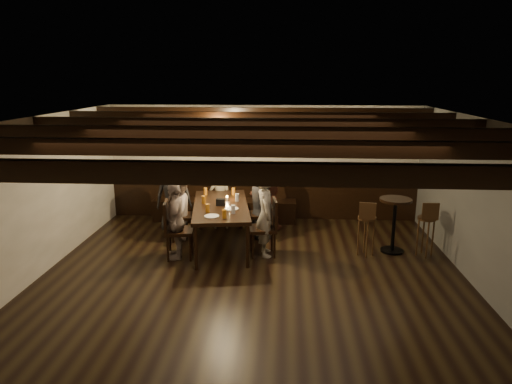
# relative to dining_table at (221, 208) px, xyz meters

# --- Properties ---
(room) EXTENTS (7.00, 7.00, 7.00)m
(room) POSITION_rel_dining_table_xyz_m (0.37, 0.55, 0.36)
(room) COLOR black
(room) RESTS_ON ground
(dining_table) EXTENTS (1.24, 2.20, 0.78)m
(dining_table) POSITION_rel_dining_table_xyz_m (0.00, 0.00, 0.00)
(dining_table) COLOR black
(dining_table) RESTS_ON floor
(chair_left_near) EXTENTS (0.49, 0.49, 0.95)m
(chair_left_near) POSITION_rel_dining_table_xyz_m (-0.78, 0.34, -0.43)
(chair_left_near) COLOR black
(chair_left_near) RESTS_ON floor
(chair_left_far) EXTENTS (0.51, 0.51, 0.98)m
(chair_left_far) POSITION_rel_dining_table_xyz_m (-0.65, -0.55, -0.42)
(chair_left_far) COLOR black
(chair_left_far) RESTS_ON floor
(chair_right_near) EXTENTS (0.49, 0.49, 0.94)m
(chair_right_near) POSITION_rel_dining_table_xyz_m (0.64, 0.55, -0.43)
(chair_right_near) COLOR black
(chair_right_near) RESTS_ON floor
(chair_right_far) EXTENTS (0.51, 0.51, 0.98)m
(chair_right_far) POSITION_rel_dining_table_xyz_m (0.78, -0.34, -0.42)
(chair_right_far) COLOR black
(chair_right_far) RESTS_ON floor
(person_bench_left) EXTENTS (0.75, 0.55, 1.41)m
(person_bench_left) POSITION_rel_dining_table_xyz_m (-1.02, 0.76, -0.01)
(person_bench_left) COLOR #2B2B2E
(person_bench_left) RESTS_ON floor
(person_bench_centre) EXTENTS (0.47, 0.35, 1.19)m
(person_bench_centre) POSITION_rel_dining_table_xyz_m (-0.16, 1.04, -0.12)
(person_bench_centre) COLOR gray
(person_bench_centre) RESTS_ON floor
(person_bench_right) EXTENTS (0.72, 0.60, 1.34)m
(person_bench_right) POSITION_rel_dining_table_xyz_m (0.76, 1.02, -0.05)
(person_bench_right) COLOR brown
(person_bench_right) RESTS_ON floor
(person_left_near) EXTENTS (0.58, 0.87, 1.25)m
(person_left_near) POSITION_rel_dining_table_xyz_m (-0.81, 0.33, -0.09)
(person_left_near) COLOR #B09D94
(person_left_near) RESTS_ON floor
(person_left_far) EXTENTS (0.43, 0.80, 1.30)m
(person_left_far) POSITION_rel_dining_table_xyz_m (-0.67, -0.56, -0.07)
(person_left_far) COLOR gray
(person_left_far) RESTS_ON floor
(person_right_near) EXTENTS (0.53, 0.73, 1.38)m
(person_right_near) POSITION_rel_dining_table_xyz_m (0.67, 0.56, -0.03)
(person_right_near) COLOR #242426
(person_right_near) RESTS_ON floor
(person_right_far) EXTENTS (0.41, 0.56, 1.42)m
(person_right_far) POSITION_rel_dining_table_xyz_m (0.81, -0.33, -0.01)
(person_right_far) COLOR gray
(person_right_far) RESTS_ON floor
(pint_a) EXTENTS (0.07, 0.07, 0.14)m
(pint_a) POSITION_rel_dining_table_xyz_m (-0.38, 0.65, 0.13)
(pint_a) COLOR #BF7219
(pint_a) RESTS_ON dining_table
(pint_b) EXTENTS (0.07, 0.07, 0.14)m
(pint_b) POSITION_rel_dining_table_xyz_m (0.15, 0.68, 0.13)
(pint_b) COLOR #BF7219
(pint_b) RESTS_ON dining_table
(pint_c) EXTENTS (0.07, 0.07, 0.14)m
(pint_c) POSITION_rel_dining_table_xyz_m (-0.31, 0.05, 0.13)
(pint_c) COLOR #BF7219
(pint_c) RESTS_ON dining_table
(pint_d) EXTENTS (0.07, 0.07, 0.14)m
(pint_d) POSITION_rel_dining_table_xyz_m (0.27, 0.24, 0.13)
(pint_d) COLOR silver
(pint_d) RESTS_ON dining_table
(pint_e) EXTENTS (0.07, 0.07, 0.14)m
(pint_e) POSITION_rel_dining_table_xyz_m (-0.15, -0.48, 0.13)
(pint_e) COLOR #BF7219
(pint_e) RESTS_ON dining_table
(pint_f) EXTENTS (0.07, 0.07, 0.14)m
(pint_f) POSITION_rel_dining_table_xyz_m (0.28, -0.51, 0.13)
(pint_f) COLOR silver
(pint_f) RESTS_ON dining_table
(pint_g) EXTENTS (0.07, 0.07, 0.14)m
(pint_g) POSITION_rel_dining_table_xyz_m (0.17, -0.78, 0.13)
(pint_g) COLOR #BF7219
(pint_g) RESTS_ON dining_table
(plate_near) EXTENTS (0.24, 0.24, 0.01)m
(plate_near) POSITION_rel_dining_table_xyz_m (-0.04, -0.71, 0.07)
(plate_near) COLOR white
(plate_near) RESTS_ON dining_table
(plate_far) EXTENTS (0.24, 0.24, 0.01)m
(plate_far) POSITION_rel_dining_table_xyz_m (0.22, -0.27, 0.07)
(plate_far) COLOR white
(plate_far) RESTS_ON dining_table
(condiment_caddy) EXTENTS (0.15, 0.10, 0.12)m
(condiment_caddy) POSITION_rel_dining_table_xyz_m (0.01, -0.05, 0.12)
(condiment_caddy) COLOR black
(condiment_caddy) RESTS_ON dining_table
(candle) EXTENTS (0.05, 0.05, 0.05)m
(candle) POSITION_rel_dining_table_xyz_m (0.07, 0.31, 0.09)
(candle) COLOR beige
(candle) RESTS_ON dining_table
(high_top_table) EXTENTS (0.54, 0.54, 0.96)m
(high_top_table) POSITION_rel_dining_table_xyz_m (3.01, -0.05, -0.09)
(high_top_table) COLOR black
(high_top_table) RESTS_ON floor
(bar_stool_left) EXTENTS (0.31, 0.33, 0.97)m
(bar_stool_left) POSITION_rel_dining_table_xyz_m (2.51, -0.26, -0.36)
(bar_stool_left) COLOR #342110
(bar_stool_left) RESTS_ON floor
(bar_stool_right) EXTENTS (0.31, 0.31, 0.97)m
(bar_stool_right) POSITION_rel_dining_table_xyz_m (3.51, -0.21, -0.36)
(bar_stool_right) COLOR #342110
(bar_stool_right) RESTS_ON floor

